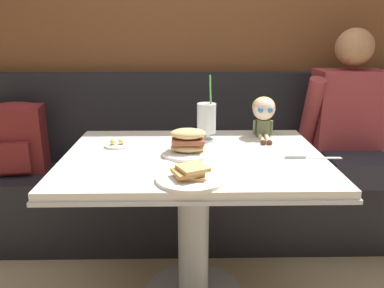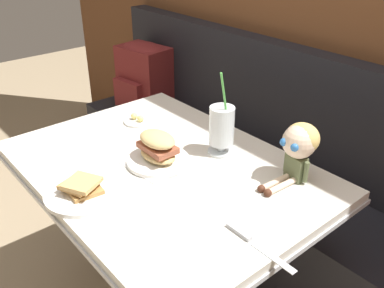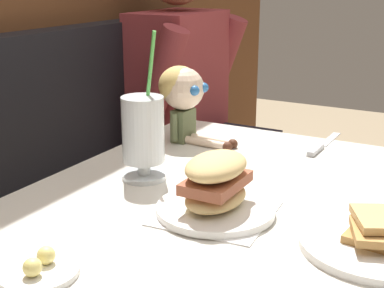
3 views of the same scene
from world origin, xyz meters
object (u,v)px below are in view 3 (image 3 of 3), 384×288
object	(u,v)px
sandwich_plate	(216,190)
seated_doll	(183,93)
toast_plate	(379,240)
butter_saucer	(39,269)
diner_patron	(187,90)
milkshake_glass	(143,133)
butter_knife	(320,147)

from	to	relation	value
sandwich_plate	seated_doll	bearing A→B (deg)	37.18
toast_plate	butter_saucer	bearing A→B (deg)	127.93
toast_plate	butter_saucer	distance (m)	0.53
sandwich_plate	seated_doll	xyz separation A→B (m)	(0.37, 0.28, 0.08)
diner_patron	seated_doll	bearing A→B (deg)	-151.46
sandwich_plate	seated_doll	world-z (taller)	seated_doll
milkshake_glass	butter_saucer	bearing A→B (deg)	-167.95
toast_plate	diner_patron	distance (m)	1.27
butter_saucer	butter_knife	distance (m)	0.82
toast_plate	sandwich_plate	world-z (taller)	sandwich_plate
milkshake_glass	seated_doll	size ratio (longest dim) A/B	1.43
butter_knife	butter_saucer	bearing A→B (deg)	167.13
toast_plate	milkshake_glass	size ratio (longest dim) A/B	0.79
milkshake_glass	sandwich_plate	bearing A→B (deg)	-112.39
milkshake_glass	sandwich_plate	size ratio (longest dim) A/B	1.43
sandwich_plate	seated_doll	size ratio (longest dim) A/B	1.00
milkshake_glass	diner_patron	size ratio (longest dim) A/B	0.39
milkshake_glass	sandwich_plate	xyz separation A→B (m)	(-0.09, -0.22, -0.06)
milkshake_glass	seated_doll	xyz separation A→B (m)	(0.28, 0.07, 0.03)
milkshake_glass	butter_knife	xyz separation A→B (m)	(0.39, -0.27, -0.10)
seated_doll	milkshake_glass	bearing A→B (deg)	-166.97
butter_saucer	diner_patron	bearing A→B (deg)	20.04
milkshake_glass	toast_plate	bearing A→B (deg)	-99.24
sandwich_plate	milkshake_glass	bearing A→B (deg)	67.61
toast_plate	seated_doll	distance (m)	0.69
milkshake_glass	diner_patron	distance (m)	0.92
toast_plate	seated_doll	bearing A→B (deg)	57.42
toast_plate	butter_saucer	size ratio (longest dim) A/B	2.08
butter_knife	seated_doll	size ratio (longest dim) A/B	1.07
milkshake_glass	sandwich_plate	distance (m)	0.24
milkshake_glass	butter_knife	distance (m)	0.48
sandwich_plate	diner_patron	distance (m)	1.10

